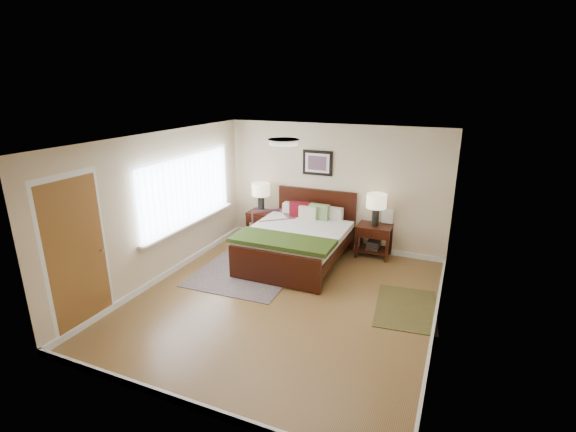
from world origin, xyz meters
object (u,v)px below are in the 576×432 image
object	(u,v)px
armchair	(273,229)
rug_persian	(253,266)
bed	(298,235)
nightstand_right	(374,238)
lamp_right	(376,203)
lamp_left	(261,191)
nightstand_left	(261,217)

from	to	relation	value
armchair	rug_persian	world-z (taller)	armchair
bed	armchair	bearing A→B (deg)	144.31
nightstand_right	lamp_right	size ratio (longest dim) A/B	1.05
lamp_left	bed	bearing A→B (deg)	-35.36
lamp_right	rug_persian	xyz separation A→B (m)	(-1.94, -1.37, -1.07)
bed	nightstand_left	distance (m)	1.43
lamp_left	lamp_right	distance (m)	2.44
lamp_right	armchair	distance (m)	2.18
nightstand_left	lamp_left	bearing A→B (deg)	90.00
nightstand_left	lamp_left	distance (m)	0.56
lamp_right	rug_persian	size ratio (longest dim) A/B	0.26
bed	rug_persian	size ratio (longest dim) A/B	0.91
nightstand_left	lamp_right	distance (m)	2.51
bed	nightstand_right	xyz separation A→B (m)	(1.26, 0.82, -0.15)
bed	lamp_right	bearing A→B (deg)	33.46
rug_persian	lamp_right	bearing A→B (deg)	33.00
nightstand_right	lamp_left	world-z (taller)	lamp_left
lamp_left	armchair	bearing A→B (deg)	-34.70
bed	nightstand_left	bearing A→B (deg)	145.34
nightstand_right	armchair	size ratio (longest dim) A/B	0.82
lamp_right	lamp_left	bearing A→B (deg)	180.00
bed	rug_persian	distance (m)	1.02
armchair	rug_persian	xyz separation A→B (m)	(0.10, -1.09, -0.35)
lamp_right	armchair	size ratio (longest dim) A/B	0.78
bed	rug_persian	world-z (taller)	bed
bed	lamp_left	bearing A→B (deg)	144.64
bed	rug_persian	bearing A→B (deg)	-141.90
lamp_right	rug_persian	world-z (taller)	lamp_right
nightstand_right	bed	bearing A→B (deg)	-146.96
nightstand_left	lamp_right	bearing A→B (deg)	0.50
lamp_left	nightstand_left	bearing A→B (deg)	-90.00
bed	lamp_right	size ratio (longest dim) A/B	3.54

